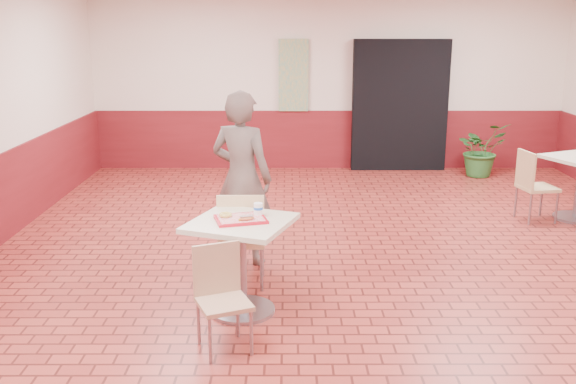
{
  "coord_description": "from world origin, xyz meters",
  "views": [
    {
      "loc": [
        -0.71,
        -5.98,
        2.43
      ],
      "look_at": [
        -0.7,
        -0.32,
        0.95
      ],
      "focal_mm": 40.0,
      "sensor_mm": 36.0,
      "label": 1
    }
  ],
  "objects_px": {
    "main_table": "(241,251)",
    "serving_tray": "(241,219)",
    "chair_main_front": "(221,292)",
    "ring_donut": "(226,215)",
    "paper_cup": "(258,209)",
    "chair_main_back": "(242,235)",
    "potted_plant": "(481,149)",
    "customer": "(242,178)",
    "long_john_donut": "(246,218)",
    "chair_second_left": "(533,182)"
  },
  "relations": [
    {
      "from": "chair_second_left",
      "to": "paper_cup",
      "type": "bearing_deg",
      "value": 118.29
    },
    {
      "from": "chair_main_front",
      "to": "chair_main_back",
      "type": "distance_m",
      "value": 1.17
    },
    {
      "from": "chair_main_back",
      "to": "customer",
      "type": "height_order",
      "value": "customer"
    },
    {
      "from": "chair_second_left",
      "to": "chair_main_back",
      "type": "bearing_deg",
      "value": 111.74
    },
    {
      "from": "chair_second_left",
      "to": "customer",
      "type": "bearing_deg",
      "value": 102.5
    },
    {
      "from": "chair_main_front",
      "to": "ring_donut",
      "type": "height_order",
      "value": "ring_donut"
    },
    {
      "from": "main_table",
      "to": "ring_donut",
      "type": "distance_m",
      "value": 0.34
    },
    {
      "from": "serving_tray",
      "to": "chair_second_left",
      "type": "bearing_deg",
      "value": 37.55
    },
    {
      "from": "customer",
      "to": "serving_tray",
      "type": "xyz_separation_m",
      "value": [
        0.07,
        -1.25,
        -0.06
      ]
    },
    {
      "from": "ring_donut",
      "to": "paper_cup",
      "type": "bearing_deg",
      "value": 14.32
    },
    {
      "from": "paper_cup",
      "to": "chair_second_left",
      "type": "relative_size",
      "value": 0.11
    },
    {
      "from": "chair_main_front",
      "to": "serving_tray",
      "type": "bearing_deg",
      "value": 56.67
    },
    {
      "from": "serving_tray",
      "to": "paper_cup",
      "type": "distance_m",
      "value": 0.19
    },
    {
      "from": "customer",
      "to": "paper_cup",
      "type": "relative_size",
      "value": 18.17
    },
    {
      "from": "main_table",
      "to": "potted_plant",
      "type": "relative_size",
      "value": 0.94
    },
    {
      "from": "chair_main_front",
      "to": "ring_donut",
      "type": "xyz_separation_m",
      "value": [
        -0.01,
        0.64,
        0.42
      ]
    },
    {
      "from": "chair_main_back",
      "to": "paper_cup",
      "type": "xyz_separation_m",
      "value": [
        0.18,
        -0.46,
        0.39
      ]
    },
    {
      "from": "potted_plant",
      "to": "paper_cup",
      "type": "bearing_deg",
      "value": -124.02
    },
    {
      "from": "customer",
      "to": "potted_plant",
      "type": "relative_size",
      "value": 2.02
    },
    {
      "from": "serving_tray",
      "to": "long_john_donut",
      "type": "xyz_separation_m",
      "value": [
        0.05,
        -0.07,
        0.03
      ]
    },
    {
      "from": "main_table",
      "to": "serving_tray",
      "type": "distance_m",
      "value": 0.28
    },
    {
      "from": "serving_tray",
      "to": "chair_second_left",
      "type": "height_order",
      "value": "chair_second_left"
    },
    {
      "from": "chair_main_front",
      "to": "chair_second_left",
      "type": "bearing_deg",
      "value": 19.71
    },
    {
      "from": "main_table",
      "to": "chair_second_left",
      "type": "xyz_separation_m",
      "value": [
        3.49,
        2.69,
        -0.06
      ]
    },
    {
      "from": "main_table",
      "to": "serving_tray",
      "type": "bearing_deg",
      "value": -90.0
    },
    {
      "from": "chair_main_front",
      "to": "ring_donut",
      "type": "distance_m",
      "value": 0.77
    },
    {
      "from": "chair_second_left",
      "to": "potted_plant",
      "type": "relative_size",
      "value": 1.02
    },
    {
      "from": "paper_cup",
      "to": "chair_second_left",
      "type": "distance_m",
      "value": 4.25
    },
    {
      "from": "main_table",
      "to": "chair_main_back",
      "type": "distance_m",
      "value": 0.55
    },
    {
      "from": "ring_donut",
      "to": "main_table",
      "type": "bearing_deg",
      "value": -11.46
    },
    {
      "from": "chair_main_front",
      "to": "potted_plant",
      "type": "relative_size",
      "value": 0.91
    },
    {
      "from": "chair_main_back",
      "to": "ring_donut",
      "type": "distance_m",
      "value": 0.64
    },
    {
      "from": "chair_main_back",
      "to": "long_john_donut",
      "type": "height_order",
      "value": "chair_main_back"
    },
    {
      "from": "long_john_donut",
      "to": "potted_plant",
      "type": "relative_size",
      "value": 0.16
    },
    {
      "from": "serving_tray",
      "to": "potted_plant",
      "type": "xyz_separation_m",
      "value": [
        3.58,
        5.18,
        -0.4
      ]
    },
    {
      "from": "chair_main_back",
      "to": "paper_cup",
      "type": "height_order",
      "value": "paper_cup"
    },
    {
      "from": "chair_main_back",
      "to": "serving_tray",
      "type": "xyz_separation_m",
      "value": [
        0.03,
        -0.55,
        0.32
      ]
    },
    {
      "from": "main_table",
      "to": "chair_second_left",
      "type": "distance_m",
      "value": 4.41
    },
    {
      "from": "chair_main_back",
      "to": "customer",
      "type": "distance_m",
      "value": 0.8
    },
    {
      "from": "ring_donut",
      "to": "chair_main_front",
      "type": "bearing_deg",
      "value": -88.76
    },
    {
      "from": "customer",
      "to": "long_john_donut",
      "type": "relative_size",
      "value": 12.91
    },
    {
      "from": "ring_donut",
      "to": "long_john_donut",
      "type": "xyz_separation_m",
      "value": [
        0.18,
        -0.1,
        0.0
      ]
    },
    {
      "from": "main_table",
      "to": "serving_tray",
      "type": "xyz_separation_m",
      "value": [
        0.0,
        -0.0,
        0.28
      ]
    },
    {
      "from": "potted_plant",
      "to": "chair_main_back",
      "type": "bearing_deg",
      "value": -127.96
    },
    {
      "from": "chair_main_front",
      "to": "potted_plant",
      "type": "height_order",
      "value": "potted_plant"
    },
    {
      "from": "serving_tray",
      "to": "potted_plant",
      "type": "height_order",
      "value": "potted_plant"
    },
    {
      "from": "long_john_donut",
      "to": "chair_second_left",
      "type": "distance_m",
      "value": 4.43
    },
    {
      "from": "chair_main_front",
      "to": "long_john_donut",
      "type": "xyz_separation_m",
      "value": [
        0.17,
        0.54,
        0.42
      ]
    },
    {
      "from": "paper_cup",
      "to": "ring_donut",
      "type": "bearing_deg",
      "value": -165.68
    },
    {
      "from": "serving_tray",
      "to": "potted_plant",
      "type": "bearing_deg",
      "value": 55.37
    }
  ]
}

